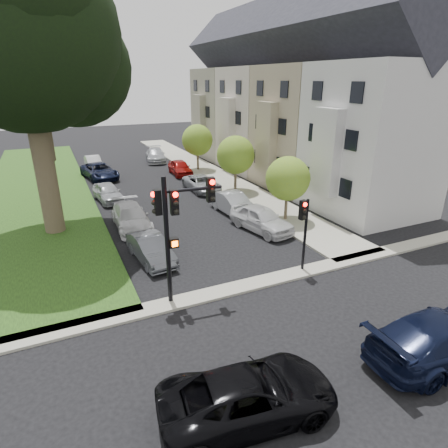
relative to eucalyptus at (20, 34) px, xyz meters
name	(u,v)px	position (x,y,z in m)	size (l,w,h in m)	color
ground	(274,308)	(8.02, -12.81, -11.08)	(140.00, 140.00, 0.00)	black
grass_strip	(38,189)	(-0.98, 11.19, -11.02)	(8.00, 44.00, 0.12)	#1D3414
sidewalk_right	(206,171)	(14.77, 11.19, -11.02)	(3.50, 44.00, 0.12)	#A09D80
sidewalk_cross	(251,284)	(8.02, -10.81, -11.02)	(60.00, 1.00, 0.12)	#A09D80
house_a	(375,111)	(20.46, -4.81, -4.15)	(7.70, 7.55, 15.97)	#A9A8A1
house_b	(307,105)	(20.46, 2.69, -4.15)	(7.70, 7.55, 15.97)	tan
house_c	(261,100)	(20.46, 10.19, -4.15)	(7.70, 7.55, 15.97)	silver
house_d	(229,97)	(20.46, 17.69, -4.15)	(7.70, 7.55, 15.97)	gray
eucalyptus	(20,34)	(0.00, 0.00, 0.00)	(11.45, 10.39, 16.22)	brown
small_tree_a	(288,179)	(14.22, -4.26, -8.19)	(2.90, 2.90, 4.34)	brown
small_tree_b	(236,155)	(14.22, 3.33, -7.96)	(3.12, 3.12, 4.69)	brown
small_tree_c	(197,140)	(14.22, 12.04, -7.96)	(3.13, 3.13, 4.69)	brown
traffic_signal_main	(176,217)	(4.65, -10.58, -7.27)	(2.70, 0.70, 5.52)	black
traffic_signal_secondary	(304,222)	(10.89, -10.62, -8.48)	(0.48, 0.39, 3.73)	black
car_cross_near	(249,395)	(4.51, -17.03, -10.37)	(2.34, 5.08, 1.41)	black
car_cross_far	(444,337)	(11.57, -17.72, -10.25)	(2.33, 5.74, 1.67)	black
car_parked_0	(261,219)	(11.81, -5.14, -10.29)	(1.87, 4.65, 1.59)	silver
car_parked_1	(233,204)	(11.65, -1.54, -10.34)	(1.57, 4.50, 1.48)	#999BA0
car_parked_2	(202,183)	(11.77, 4.79, -10.44)	(2.12, 4.59, 1.28)	#999BA0
car_parked_3	(180,168)	(11.92, 10.99, -10.36)	(1.71, 4.25, 1.45)	maroon
car_parked_4	(156,155)	(11.42, 18.32, -10.34)	(2.08, 5.12, 1.49)	#999BA0
car_parked_5	(151,249)	(4.48, -6.36, -10.41)	(1.43, 4.09, 1.35)	#3F4247
car_parked_6	(131,217)	(4.53, -1.26, -10.35)	(2.04, 5.02, 1.46)	silver
car_parked_7	(108,192)	(4.07, 5.13, -10.37)	(1.68, 4.16, 1.42)	#999BA0
car_parked_8	(100,171)	(4.46, 12.70, -10.34)	(2.45, 5.32, 1.48)	black
car_parked_9	(93,162)	(4.46, 17.51, -10.42)	(1.40, 4.02, 1.32)	silver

